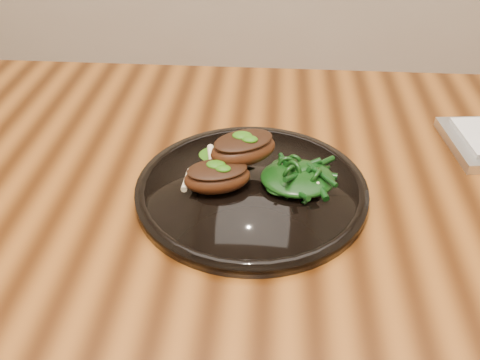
{
  "coord_description": "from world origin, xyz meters",
  "views": [
    {
      "loc": [
        -0.05,
        -0.62,
        1.2
      ],
      "look_at": [
        -0.09,
        -0.04,
        0.78
      ],
      "focal_mm": 40.0,
      "sensor_mm": 36.0,
      "label": 1
    }
  ],
  "objects_px": {
    "lamb_chop_front": "(217,176)",
    "greens_heap": "(298,174)",
    "desk": "(304,229)",
    "plate": "(251,189)"
  },
  "relations": [
    {
      "from": "lamb_chop_front",
      "to": "greens_heap",
      "type": "xyz_separation_m",
      "value": [
        0.11,
        0.02,
        -0.0
      ]
    },
    {
      "from": "desk",
      "to": "plate",
      "type": "xyz_separation_m",
      "value": [
        -0.08,
        -0.03,
        0.09
      ]
    },
    {
      "from": "desk",
      "to": "greens_heap",
      "type": "relative_size",
      "value": 15.67
    },
    {
      "from": "lamb_chop_front",
      "to": "greens_heap",
      "type": "bearing_deg",
      "value": 8.91
    },
    {
      "from": "plate",
      "to": "greens_heap",
      "type": "relative_size",
      "value": 3.12
    },
    {
      "from": "plate",
      "to": "lamb_chop_front",
      "type": "distance_m",
      "value": 0.06
    },
    {
      "from": "plate",
      "to": "lamb_chop_front",
      "type": "bearing_deg",
      "value": -166.17
    },
    {
      "from": "greens_heap",
      "to": "plate",
      "type": "bearing_deg",
      "value": -174.81
    },
    {
      "from": "lamb_chop_front",
      "to": "greens_heap",
      "type": "distance_m",
      "value": 0.11
    },
    {
      "from": "desk",
      "to": "plate",
      "type": "bearing_deg",
      "value": -159.09
    }
  ]
}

